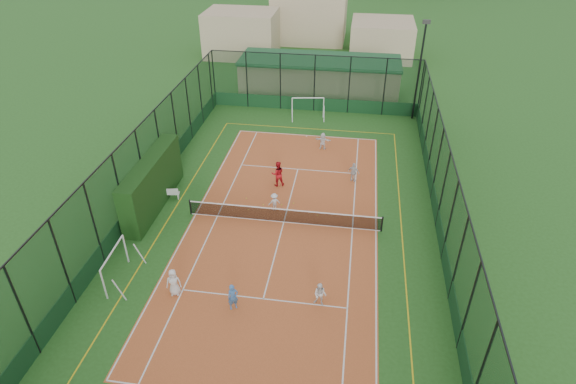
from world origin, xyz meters
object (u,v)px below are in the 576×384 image
(floodlight_ne, at_px, (419,72))
(child_far_right, at_px, (354,172))
(child_far_back, at_px, (323,141))
(child_near_mid, at_px, (233,297))
(child_near_right, at_px, (320,294))
(futsal_goal_near, at_px, (115,266))
(coach, at_px, (278,174))
(child_far_left, at_px, (274,202))
(child_near_left, at_px, (174,282))
(futsal_goal_far, at_px, (308,108))
(clubhouse, at_px, (320,75))
(white_bench, at_px, (167,193))

(floodlight_ne, distance_m, child_far_right, 12.63)
(child_far_right, distance_m, child_far_back, 5.08)
(child_near_mid, xyz_separation_m, child_near_right, (4.06, 0.84, -0.06))
(futsal_goal_near, bearing_deg, coach, -35.25)
(child_far_right, bearing_deg, child_far_back, -42.69)
(child_near_right, bearing_deg, child_far_back, 107.17)
(child_near_mid, height_order, child_far_left, child_near_mid)
(floodlight_ne, distance_m, coach, 16.12)
(child_near_left, height_order, child_far_back, child_near_left)
(child_near_mid, bearing_deg, child_near_left, 139.84)
(child_near_mid, height_order, child_far_right, child_near_mid)
(floodlight_ne, xyz_separation_m, futsal_goal_near, (-16.25, -22.75, -3.22))
(futsal_goal_far, bearing_deg, child_near_left, -109.69)
(floodlight_ne, xyz_separation_m, child_far_left, (-9.38, -15.40, -3.52))
(floodlight_ne, height_order, child_far_right, floodlight_ne)
(clubhouse, height_order, child_near_mid, clubhouse)
(futsal_goal_far, height_order, child_far_left, futsal_goal_far)
(floodlight_ne, distance_m, white_bench, 22.65)
(white_bench, bearing_deg, child_near_mid, -63.98)
(child_near_mid, bearing_deg, white_bench, 96.06)
(child_far_left, height_order, child_far_back, child_far_back)
(floodlight_ne, xyz_separation_m, white_bench, (-16.40, -15.19, -3.69))
(child_near_right, height_order, child_far_back, child_far_back)
(clubhouse, bearing_deg, floodlight_ne, -32.12)
(clubhouse, relative_size, coach, 8.59)
(child_near_right, bearing_deg, child_near_mid, -155.78)
(white_bench, xyz_separation_m, child_far_back, (9.25, 8.38, 0.23))
(white_bench, bearing_deg, child_near_left, -78.33)
(clubhouse, height_order, futsal_goal_far, clubhouse)
(child_far_back, bearing_deg, futsal_goal_far, -65.84)
(coach, bearing_deg, child_far_back, -132.48)
(child_far_left, bearing_deg, child_far_back, -131.30)
(futsal_goal_far, bearing_deg, coach, -102.87)
(floodlight_ne, bearing_deg, coach, -127.69)
(futsal_goal_near, xyz_separation_m, child_near_right, (10.42, -0.18, -0.25))
(futsal_goal_near, distance_m, child_far_right, 16.34)
(child_near_right, xyz_separation_m, child_far_back, (-1.33, 16.13, 0.01))
(child_far_right, bearing_deg, child_near_left, 73.33)
(floodlight_ne, relative_size, child_far_left, 6.98)
(child_near_mid, xyz_separation_m, child_far_back, (2.73, 16.98, -0.05))
(floodlight_ne, xyz_separation_m, child_near_left, (-12.99, -23.28, -3.36))
(white_bench, relative_size, child_far_right, 1.11)
(clubhouse, height_order, white_bench, clubhouse)
(child_near_mid, distance_m, child_far_right, 13.60)
(white_bench, bearing_deg, child_far_back, 31.06)
(floodlight_ne, distance_m, clubhouse, 10.47)
(futsal_goal_near, relative_size, child_near_mid, 1.98)
(child_near_mid, bearing_deg, clubhouse, 56.37)
(clubhouse, relative_size, child_far_right, 10.96)
(child_near_mid, bearing_deg, child_far_left, 55.43)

